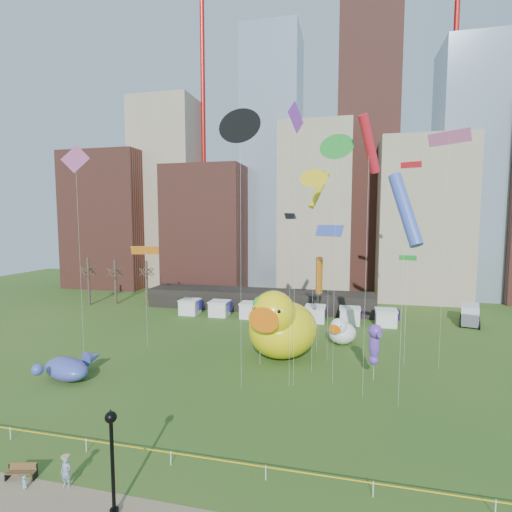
% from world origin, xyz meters
% --- Properties ---
extents(ground, '(160.00, 160.00, 0.00)m').
position_xyz_m(ground, '(0.00, 0.00, 0.00)').
color(ground, '#284F18').
rests_on(ground, ground).
extents(skyline, '(101.00, 23.00, 68.00)m').
position_xyz_m(skyline, '(2.25, 61.06, 21.44)').
color(skyline, brown).
rests_on(skyline, ground).
extents(crane_left, '(23.00, 1.00, 76.00)m').
position_xyz_m(crane_left, '(-21.11, 64.00, 46.90)').
color(crane_left, red).
rests_on(crane_left, ground).
extents(crane_right, '(23.00, 1.00, 76.00)m').
position_xyz_m(crane_right, '(30.89, 64.00, 46.90)').
color(crane_right, red).
rests_on(crane_right, ground).
extents(pavilion, '(38.00, 6.00, 3.20)m').
position_xyz_m(pavilion, '(-4.00, 42.00, 1.60)').
color(pavilion, black).
rests_on(pavilion, ground).
extents(vendor_tents, '(33.24, 2.80, 2.40)m').
position_xyz_m(vendor_tents, '(1.02, 36.00, 1.11)').
color(vendor_tents, white).
rests_on(vendor_tents, ground).
extents(bare_trees, '(8.44, 6.44, 8.50)m').
position_xyz_m(bare_trees, '(-30.17, 40.54, 4.01)').
color(bare_trees, '#382B21').
rests_on(bare_trees, ground).
extents(caution_tape, '(50.00, 0.06, 0.90)m').
position_xyz_m(caution_tape, '(0.00, 0.00, 0.68)').
color(caution_tape, white).
rests_on(caution_tape, ground).
extents(big_duck, '(9.05, 10.88, 7.82)m').
position_xyz_m(big_duck, '(3.52, 19.91, 3.59)').
color(big_duck, yellow).
rests_on(big_duck, ground).
extents(small_duck, '(4.38, 4.87, 3.40)m').
position_xyz_m(small_duck, '(9.93, 26.18, 1.56)').
color(small_duck, white).
rests_on(small_duck, ground).
extents(seahorse_green, '(1.93, 2.19, 7.28)m').
position_xyz_m(seahorse_green, '(1.72, 17.44, 5.39)').
color(seahorse_green, silver).
rests_on(seahorse_green, ground).
extents(seahorse_purple, '(1.65, 1.87, 5.40)m').
position_xyz_m(seahorse_purple, '(13.05, 16.12, 3.78)').
color(seahorse_purple, silver).
rests_on(seahorse_purple, ground).
extents(whale_inflatable, '(6.00, 6.78, 2.37)m').
position_xyz_m(whale_inflatable, '(-15.27, 9.74, 1.08)').
color(whale_inflatable, '#593693').
rests_on(whale_inflatable, ground).
extents(park_bench, '(1.74, 0.93, 0.85)m').
position_xyz_m(park_bench, '(-7.97, -3.12, 0.47)').
color(park_bench, '#522C1C').
rests_on(park_bench, footpath).
extents(lamppost, '(0.59, 0.59, 5.70)m').
position_xyz_m(lamppost, '(-1.03, -4.42, 3.48)').
color(lamppost, black).
rests_on(lamppost, footpath).
extents(box_truck, '(3.86, 6.58, 2.64)m').
position_xyz_m(box_truck, '(28.10, 40.18, 1.35)').
color(box_truck, silver).
rests_on(box_truck, ground).
extents(woman, '(0.65, 0.43, 1.76)m').
position_xyz_m(woman, '(-4.88, -3.20, 0.90)').
color(woman, silver).
rests_on(woman, footpath).
extents(toddler, '(0.32, 0.29, 0.77)m').
position_xyz_m(toddler, '(-7.08, -3.85, 0.40)').
color(toddler, white).
rests_on(toddler, footpath).
extents(kite_0, '(2.56, 1.21, 22.61)m').
position_xyz_m(kite_0, '(18.22, 33.26, 21.97)').
color(kite_0, silver).
rests_on(kite_0, ground).
extents(kite_1, '(3.52, 2.95, 23.61)m').
position_xyz_m(kite_1, '(19.68, 20.45, 22.89)').
color(kite_1, silver).
rests_on(kite_1, ground).
extents(kite_2, '(2.80, 1.21, 24.41)m').
position_xyz_m(kite_2, '(1.33, 11.52, 22.98)').
color(kite_2, silver).
rests_on(kite_2, ground).
extents(kite_3, '(1.69, 0.69, 11.56)m').
position_xyz_m(kite_3, '(16.35, 20.47, 11.15)').
color(kite_3, silver).
rests_on(kite_3, ground).
extents(kite_4, '(2.46, 0.84, 20.41)m').
position_xyz_m(kite_4, '(7.19, 22.73, 18.32)').
color(kite_4, silver).
rests_on(kite_4, ground).
extents(kite_5, '(2.88, 3.34, 18.84)m').
position_xyz_m(kite_5, '(14.67, 11.16, 15.91)').
color(kite_5, silver).
rests_on(kite_5, ground).
extents(kite_6, '(3.18, 1.35, 12.05)m').
position_xyz_m(kite_6, '(-12.74, 20.11, 11.52)').
color(kite_6, silver).
rests_on(kite_6, ground).
extents(kite_7, '(1.06, 2.50, 25.19)m').
position_xyz_m(kite_7, '(5.85, 12.99, 23.19)').
color(kite_7, silver).
rests_on(kite_7, ground).
extents(kite_8, '(2.24, 2.64, 23.48)m').
position_xyz_m(kite_8, '(11.90, 12.16, 21.16)').
color(kite_8, silver).
rests_on(kite_8, ground).
extents(kite_9, '(1.59, 2.38, 22.61)m').
position_xyz_m(kite_9, '(-16.31, 13.35, 20.73)').
color(kite_9, silver).
rests_on(kite_9, ground).
extents(kite_10, '(0.90, 1.64, 15.71)m').
position_xyz_m(kite_10, '(5.46, 12.94, 15.16)').
color(kite_10, silver).
rests_on(kite_10, ground).
extents(kite_11, '(2.09, 1.06, 22.58)m').
position_xyz_m(kite_11, '(9.29, 14.50, 21.45)').
color(kite_11, silver).
rests_on(kite_11, ground).
extents(kite_12, '(1.78, 0.40, 19.92)m').
position_xyz_m(kite_12, '(7.16, 16.79, 18.97)').
color(kite_12, silver).
rests_on(kite_12, ground).
extents(kite_13, '(3.07, 3.08, 14.59)m').
position_xyz_m(kite_13, '(8.50, 20.09, 13.96)').
color(kite_13, silver).
rests_on(kite_13, ground).
extents(kite_14, '(1.04, 2.96, 10.64)m').
position_xyz_m(kite_14, '(7.05, 27.40, 8.17)').
color(kite_14, silver).
rests_on(kite_14, ground).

